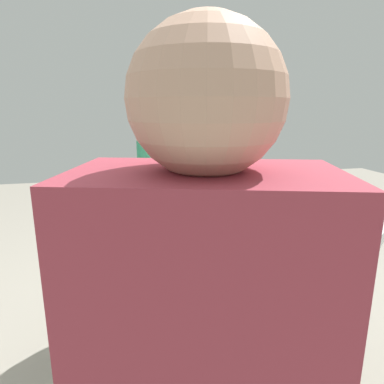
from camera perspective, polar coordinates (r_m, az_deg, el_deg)
name	(u,v)px	position (r m, az deg, el deg)	size (l,w,h in m)	color
ground	(210,358)	(1.67, 2.99, -26.10)	(8.00, 8.00, 0.00)	gray
round_dining_table	(212,232)	(1.36, 3.31, -6.76)	(1.19, 1.19, 0.73)	#99999E
rice_bowl	(211,218)	(0.96, 3.15, -4.34)	(0.29, 0.29, 0.09)	#B2B5BA
soup_bowl	(143,184)	(1.45, -8.32, 1.35)	(0.28, 0.28, 0.07)	white
dish_stirfry	(196,174)	(1.70, 0.73, 2.98)	(0.24, 0.24, 0.05)	silver
dish_tofu_braise	(315,201)	(1.31, 19.96, -1.48)	(0.20, 0.20, 0.04)	silver
dish_greens	(274,183)	(1.55, 13.59, 1.56)	(0.20, 0.20, 0.05)	silver
dish_eggplant	(108,216)	(1.09, -13.91, -3.95)	(0.19, 0.19, 0.04)	silver
green_bottle	(144,159)	(1.66, -8.10, 5.57)	(0.07, 0.07, 0.26)	#297954
tea_cup_near	(242,167)	(1.84, 8.38, 4.18)	(0.08, 0.08, 0.07)	#325089
tea_cup_far	(372,210)	(1.22, 28.01, -2.68)	(0.07, 0.07, 0.06)	silver
tea_cup_side	(313,241)	(0.88, 19.76, -7.76)	(0.06, 0.06, 0.06)	#2B5993
diner_left	(204,352)	(0.53, 2.01, -25.24)	(0.41, 0.42, 0.76)	#2D333D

